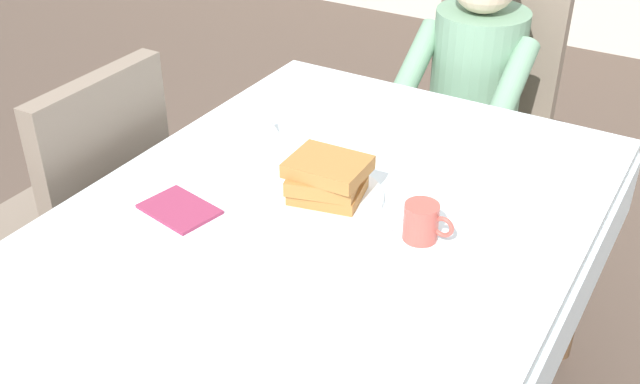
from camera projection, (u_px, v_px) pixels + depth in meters
dining_table_main at (322, 249)px, 1.77m from camera, size 1.12×1.52×0.74m
chair_diner at (484, 106)px, 2.70m from camera, size 0.44×0.45×0.93m
diner_person at (472, 85)px, 2.51m from camera, size 0.40×0.43×1.12m
chair_left_side at (88, 201)px, 2.17m from camera, size 0.45×0.44×0.93m
plate_breakfast at (324, 196)px, 1.78m from camera, size 0.28×0.28×0.02m
breakfast_stack at (327, 178)px, 1.74m from camera, size 0.19×0.18×0.10m
cup_coffee at (422, 222)px, 1.63m from camera, size 0.11×0.08×0.08m
syrup_pitcher at (265, 123)px, 2.03m from camera, size 0.08×0.08×0.07m
fork_left_of_plate at (252, 181)px, 1.85m from camera, size 0.02×0.18×0.00m
knife_right_of_plate at (393, 226)px, 1.69m from camera, size 0.03×0.20×0.00m
spoon_near_edge at (245, 274)px, 1.54m from camera, size 0.15×0.02×0.00m
napkin_folded at (179, 209)px, 1.74m from camera, size 0.19×0.15×0.01m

